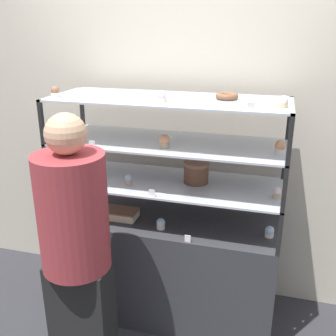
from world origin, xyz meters
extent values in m
plane|color=#2D2D33|center=(0.00, 0.00, 0.00)|extent=(20.00, 20.00, 0.00)
cube|color=beige|center=(0.00, 0.41, 1.30)|extent=(8.00, 0.05, 2.60)
cube|color=#333338|center=(0.00, 0.00, 0.37)|extent=(1.45, 0.54, 0.74)
cube|color=black|center=(-0.71, 0.26, 0.88)|extent=(0.02, 0.02, 0.27)
cube|color=black|center=(0.71, 0.26, 0.88)|extent=(0.02, 0.02, 0.27)
cube|color=black|center=(-0.71, -0.26, 0.88)|extent=(0.02, 0.02, 0.27)
cube|color=black|center=(0.71, -0.26, 0.88)|extent=(0.02, 0.02, 0.27)
cube|color=#B7BCC6|center=(0.00, 0.00, 1.01)|extent=(1.45, 0.54, 0.01)
cube|color=black|center=(-0.71, 0.26, 1.15)|extent=(0.02, 0.02, 0.27)
cube|color=black|center=(0.71, 0.26, 1.15)|extent=(0.02, 0.02, 0.27)
cube|color=black|center=(-0.71, -0.26, 1.15)|extent=(0.02, 0.02, 0.27)
cube|color=black|center=(0.71, -0.26, 1.15)|extent=(0.02, 0.02, 0.27)
cube|color=#B7BCC6|center=(0.00, 0.00, 1.28)|extent=(1.45, 0.54, 0.01)
cube|color=black|center=(-0.71, 0.26, 1.42)|extent=(0.02, 0.02, 0.27)
cube|color=black|center=(0.71, 0.26, 1.42)|extent=(0.02, 0.02, 0.27)
cube|color=black|center=(-0.71, -0.26, 1.42)|extent=(0.02, 0.02, 0.27)
cube|color=black|center=(0.71, -0.26, 1.42)|extent=(0.02, 0.02, 0.27)
cube|color=#B7BCC6|center=(0.00, 0.00, 1.55)|extent=(1.45, 0.54, 0.01)
cylinder|color=brown|center=(0.18, 0.04, 1.07)|extent=(0.16, 0.16, 0.12)
cylinder|color=#8C5B42|center=(0.18, 0.04, 1.14)|extent=(0.16, 0.16, 0.02)
cube|color=beige|center=(-0.32, -0.06, 0.77)|extent=(0.24, 0.14, 0.05)
cube|color=#8C5B42|center=(-0.32, -0.06, 0.80)|extent=(0.24, 0.14, 0.01)
cylinder|color=beige|center=(-0.67, -0.04, 0.76)|extent=(0.05, 0.05, 0.03)
sphere|color=#E5996B|center=(-0.67, -0.04, 0.79)|extent=(0.06, 0.06, 0.06)
cylinder|color=beige|center=(-0.01, -0.14, 0.76)|extent=(0.05, 0.05, 0.03)
sphere|color=silver|center=(-0.01, -0.14, 0.79)|extent=(0.06, 0.06, 0.06)
cylinder|color=white|center=(0.66, -0.05, 0.76)|extent=(0.05, 0.05, 0.03)
sphere|color=silver|center=(0.66, -0.05, 0.79)|extent=(0.06, 0.06, 0.06)
cube|color=white|center=(0.19, -0.25, 0.76)|extent=(0.04, 0.00, 0.04)
cylinder|color=#CCB28C|center=(-0.69, -0.09, 1.03)|extent=(0.05, 0.05, 0.03)
sphere|color=#E5996B|center=(-0.69, -0.09, 1.05)|extent=(0.05, 0.05, 0.05)
cylinder|color=#CCB28C|center=(-0.23, -0.10, 1.03)|extent=(0.05, 0.05, 0.03)
sphere|color=silver|center=(-0.23, -0.10, 1.05)|extent=(0.05, 0.05, 0.05)
cylinder|color=#CCB28C|center=(0.68, -0.07, 1.03)|extent=(0.05, 0.05, 0.03)
sphere|color=silver|center=(0.68, -0.07, 1.05)|extent=(0.05, 0.05, 0.05)
cube|color=white|center=(-0.03, -0.25, 1.03)|extent=(0.04, 0.00, 0.04)
cylinder|color=white|center=(-0.65, -0.09, 1.30)|extent=(0.06, 0.06, 0.03)
sphere|color=#F4EAB2|center=(-0.65, -0.09, 1.33)|extent=(0.06, 0.06, 0.06)
cylinder|color=#CCB28C|center=(0.01, -0.12, 1.30)|extent=(0.06, 0.06, 0.03)
sphere|color=#E5996B|center=(0.01, -0.12, 1.33)|extent=(0.06, 0.06, 0.06)
cylinder|color=white|center=(0.67, -0.06, 1.30)|extent=(0.06, 0.06, 0.03)
sphere|color=#E5996B|center=(0.67, -0.06, 1.33)|extent=(0.06, 0.06, 0.06)
cube|color=white|center=(-0.40, -0.25, 1.30)|extent=(0.04, 0.00, 0.04)
cylinder|color=white|center=(-0.68, -0.13, 1.57)|extent=(0.05, 0.05, 0.02)
sphere|color=#8C5B42|center=(-0.68, -0.13, 1.59)|extent=(0.05, 0.05, 0.05)
cylinder|color=beige|center=(0.00, -0.12, 1.57)|extent=(0.05, 0.05, 0.02)
sphere|color=silver|center=(0.00, -0.12, 1.59)|extent=(0.05, 0.05, 0.05)
cylinder|color=#CCB28C|center=(0.66, -0.11, 1.57)|extent=(0.05, 0.05, 0.02)
sphere|color=white|center=(0.66, -0.11, 1.59)|extent=(0.05, 0.05, 0.05)
cube|color=white|center=(0.51, -0.25, 1.58)|extent=(0.04, 0.00, 0.04)
torus|color=brown|center=(0.34, 0.06, 1.57)|extent=(0.13, 0.13, 0.04)
cube|color=black|center=(-0.33, -0.64, 0.37)|extent=(0.35, 0.19, 0.73)
cylinder|color=#993338|center=(-0.33, -0.64, 1.05)|extent=(0.37, 0.37, 0.64)
sphere|color=tan|center=(-0.33, -0.64, 1.47)|extent=(0.21, 0.21, 0.21)
camera|label=1|loc=(0.64, -2.26, 1.97)|focal=42.00mm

